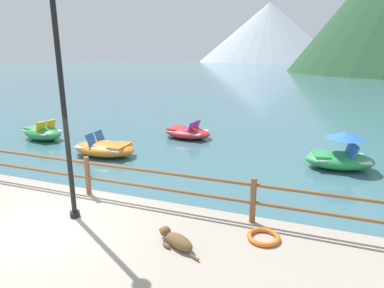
{
  "coord_description": "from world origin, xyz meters",
  "views": [
    {
      "loc": [
        4.9,
        -4.51,
        3.71
      ],
      "look_at": [
        1.4,
        5.0,
        0.9
      ],
      "focal_mm": 30.76,
      "sensor_mm": 36.0,
      "label": 1
    }
  ],
  "objects_px": {
    "life_ring": "(264,237)",
    "pedal_boat_3": "(105,148)",
    "pedal_boat_1": "(42,133)",
    "pedal_boat_2": "(340,156)",
    "dog_resting": "(176,240)",
    "lamp_post": "(62,87)",
    "pedal_boat_0": "(187,132)"
  },
  "relations": [
    {
      "from": "lamp_post",
      "to": "pedal_boat_3",
      "type": "height_order",
      "value": "lamp_post"
    },
    {
      "from": "lamp_post",
      "to": "pedal_boat_2",
      "type": "distance_m",
      "value": 8.84
    },
    {
      "from": "pedal_boat_1",
      "to": "dog_resting",
      "type": "bearing_deg",
      "value": -34.55
    },
    {
      "from": "lamp_post",
      "to": "pedal_boat_1",
      "type": "xyz_separation_m",
      "value": [
        -6.67,
        5.99,
        -2.79
      ]
    },
    {
      "from": "dog_resting",
      "to": "life_ring",
      "type": "xyz_separation_m",
      "value": [
        1.42,
        0.76,
        -0.08
      ]
    },
    {
      "from": "lamp_post",
      "to": "pedal_boat_1",
      "type": "bearing_deg",
      "value": 138.08
    },
    {
      "from": "dog_resting",
      "to": "pedal_boat_1",
      "type": "bearing_deg",
      "value": 145.45
    },
    {
      "from": "pedal_boat_2",
      "to": "pedal_boat_3",
      "type": "height_order",
      "value": "pedal_boat_2"
    },
    {
      "from": "lamp_post",
      "to": "pedal_boat_3",
      "type": "xyz_separation_m",
      "value": [
        -2.69,
        4.93,
        -2.82
      ]
    },
    {
      "from": "pedal_boat_2",
      "to": "dog_resting",
      "type": "bearing_deg",
      "value": -114.56
    },
    {
      "from": "life_ring",
      "to": "pedal_boat_2",
      "type": "bearing_deg",
      "value": 74.56
    },
    {
      "from": "dog_resting",
      "to": "pedal_boat_0",
      "type": "relative_size",
      "value": 0.42
    },
    {
      "from": "dog_resting",
      "to": "pedal_boat_0",
      "type": "height_order",
      "value": "pedal_boat_0"
    },
    {
      "from": "dog_resting",
      "to": "pedal_boat_0",
      "type": "bearing_deg",
      "value": 109.87
    },
    {
      "from": "life_ring",
      "to": "pedal_boat_0",
      "type": "bearing_deg",
      "value": 119.83
    },
    {
      "from": "life_ring",
      "to": "pedal_boat_3",
      "type": "relative_size",
      "value": 0.25
    },
    {
      "from": "dog_resting",
      "to": "pedal_boat_0",
      "type": "distance_m",
      "value": 9.29
    },
    {
      "from": "lamp_post",
      "to": "pedal_boat_2",
      "type": "relative_size",
      "value": 1.91
    },
    {
      "from": "lamp_post",
      "to": "dog_resting",
      "type": "distance_m",
      "value": 3.54
    },
    {
      "from": "pedal_boat_1",
      "to": "pedal_boat_3",
      "type": "distance_m",
      "value": 4.12
    },
    {
      "from": "life_ring",
      "to": "pedal_boat_1",
      "type": "distance_m",
      "value": 11.86
    },
    {
      "from": "pedal_boat_1",
      "to": "pedal_boat_2",
      "type": "bearing_deg",
      "value": 2.0
    },
    {
      "from": "life_ring",
      "to": "pedal_boat_0",
      "type": "distance_m",
      "value": 9.2
    },
    {
      "from": "life_ring",
      "to": "pedal_boat_3",
      "type": "distance_m",
      "value": 7.89
    },
    {
      "from": "pedal_boat_3",
      "to": "pedal_boat_0",
      "type": "bearing_deg",
      "value": 61.15
    },
    {
      "from": "dog_resting",
      "to": "life_ring",
      "type": "bearing_deg",
      "value": 28.13
    },
    {
      "from": "lamp_post",
      "to": "dog_resting",
      "type": "height_order",
      "value": "lamp_post"
    },
    {
      "from": "lamp_post",
      "to": "pedal_boat_0",
      "type": "height_order",
      "value": "lamp_post"
    },
    {
      "from": "life_ring",
      "to": "pedal_boat_2",
      "type": "relative_size",
      "value": 0.26
    },
    {
      "from": "lamp_post",
      "to": "life_ring",
      "type": "height_order",
      "value": "lamp_post"
    },
    {
      "from": "lamp_post",
      "to": "life_ring",
      "type": "relative_size",
      "value": 7.41
    },
    {
      "from": "pedal_boat_1",
      "to": "pedal_boat_2",
      "type": "relative_size",
      "value": 0.99
    }
  ]
}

